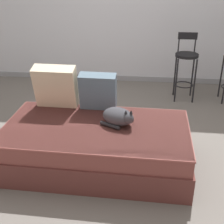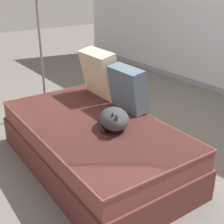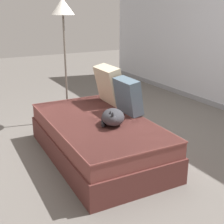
{
  "view_description": "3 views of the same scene",
  "coord_description": "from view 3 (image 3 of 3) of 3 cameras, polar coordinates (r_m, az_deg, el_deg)",
  "views": [
    {
      "loc": [
        0.45,
        -3.1,
        1.93
      ],
      "look_at": [
        0.15,
        -0.3,
        0.57
      ],
      "focal_mm": 50.0,
      "sensor_mm": 36.0,
      "label": 1
    },
    {
      "loc": [
        2.08,
        -1.7,
        1.61
      ],
      "look_at": [
        0.15,
        -0.3,
        0.57
      ],
      "focal_mm": 50.0,
      "sensor_mm": 36.0,
      "label": 2
    },
    {
      "loc": [
        2.92,
        -1.83,
        1.64
      ],
      "look_at": [
        0.15,
        -0.3,
        0.57
      ],
      "focal_mm": 50.0,
      "sensor_mm": 36.0,
      "label": 3
    }
  ],
  "objects": [
    {
      "name": "throw_pillow_middle",
      "position": [
        3.62,
        2.94,
        2.94
      ],
      "size": [
        0.4,
        0.21,
        0.42
      ],
      "color": "#4C6070",
      "rests_on": "couch"
    },
    {
      "name": "couch",
      "position": [
        3.54,
        -2.59,
        -4.79
      ],
      "size": [
        1.9,
        1.07,
        0.45
      ],
      "color": "brown",
      "rests_on": "ground"
    },
    {
      "name": "cat",
      "position": [
        3.28,
        0.13,
        -0.97
      ],
      "size": [
        0.39,
        0.36,
        0.2
      ],
      "color": "#333338",
      "rests_on": "couch"
    },
    {
      "name": "throw_pillow_corner",
      "position": [
        4.01,
        -0.45,
        5.04
      ],
      "size": [
        0.47,
        0.27,
        0.49
      ],
      "color": "beige",
      "rests_on": "couch"
    },
    {
      "name": "ground_plane",
      "position": [
        3.82,
        2.88,
        -6.79
      ],
      "size": [
        16.0,
        16.0,
        0.0
      ],
      "primitive_type": "plane",
      "color": "#66605B",
      "rests_on": "ground"
    },
    {
      "name": "floor_lamp",
      "position": [
        4.49,
        -8.91,
        16.5
      ],
      "size": [
        0.32,
        0.32,
        1.76
      ],
      "color": "slate",
      "rests_on": "ground"
    }
  ]
}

